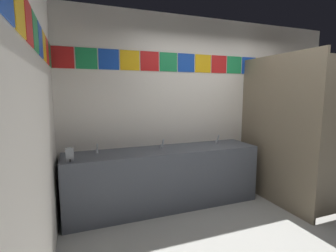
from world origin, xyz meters
The scene contains 10 objects.
ground_plane centered at (0.00, 0.00, 0.00)m, with size 10.06×10.06×0.00m, color #9E9E99.
wall_back centered at (0.00, 1.53, 1.38)m, with size 4.57×0.09×2.74m.
wall_side centered at (-2.33, 0.00, 1.38)m, with size 0.09×2.98×2.74m.
vanity_counter centered at (-0.89, 1.19, 0.42)m, with size 2.70×0.60×0.83m.
faucet_left centered at (-1.79, 1.28, 0.88)m, with size 0.04×0.10×0.14m.
faucet_center centered at (-0.89, 1.28, 0.88)m, with size 0.04×0.10×0.14m.
faucet_right centered at (0.01, 1.28, 0.88)m, with size 0.04×0.10×0.14m.
soap_dispenser centered at (-2.11, 1.00, 0.91)m, with size 0.09×0.09×0.16m.
stall_divider centered at (0.81, 0.50, 1.07)m, with size 0.92×1.46×2.14m.
toilet centered at (1.17, 1.13, 0.30)m, with size 0.39×0.49×0.74m.
Camera 1 is at (-2.04, -2.00, 1.62)m, focal length 26.58 mm.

